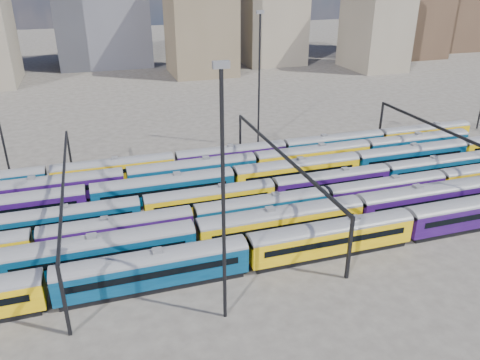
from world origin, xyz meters
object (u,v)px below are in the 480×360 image
object	(u,v)px
rake_2	(193,217)
mast_2	(223,193)
rake_0	(331,235)
rake_1	(358,208)

from	to	relation	value
rake_2	mast_2	size ratio (longest dim) A/B	4.55
mast_2	rake_0	bearing A→B (deg)	24.33
rake_2	mast_2	bearing A→B (deg)	-91.78
rake_2	rake_1	bearing A→B (deg)	-13.03
rake_0	rake_1	xyz separation A→B (m)	(6.65, 5.00, 0.10)
rake_1	rake_2	world-z (taller)	rake_1
rake_1	mast_2	world-z (taller)	mast_2
rake_2	mast_2	distance (m)	20.51
rake_1	rake_2	xyz separation A→B (m)	(-21.60, 5.00, -0.38)
rake_2	mast_2	xyz separation A→B (m)	(-0.53, -17.00, 11.46)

